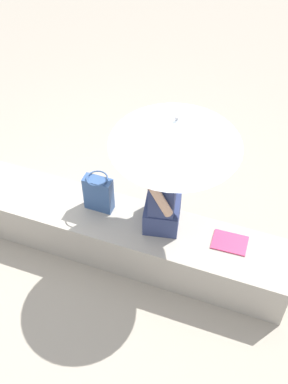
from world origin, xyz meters
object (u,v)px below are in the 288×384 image
object	(u,v)px
handbag_black	(98,193)
magazine	(230,242)
person_seated	(163,189)
parasol	(176,132)

from	to	relation	value
handbag_black	magazine	distance (m)	1.14
person_seated	parasol	world-z (taller)	parasol
person_seated	parasol	bearing A→B (deg)	-21.50
parasol	handbag_black	world-z (taller)	parasol
person_seated	handbag_black	xyz separation A→B (m)	(-0.55, -0.04, -0.21)
handbag_black	magazine	size ratio (longest dim) A/B	1.27
parasol	handbag_black	xyz separation A→B (m)	(-0.63, -0.00, -0.84)
person_seated	magazine	size ratio (longest dim) A/B	3.21
handbag_black	magazine	xyz separation A→B (m)	(1.13, 0.01, -0.17)
person_seated	magazine	bearing A→B (deg)	-2.70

